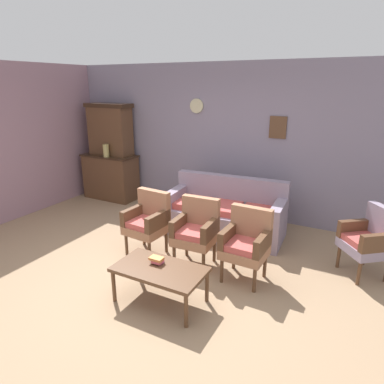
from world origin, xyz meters
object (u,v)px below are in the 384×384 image
(armchair_by_doorway, at_px, (148,220))
(armchair_row_middle, at_px, (246,242))
(armchair_near_couch_end, at_px, (196,229))
(side_cabinet, at_px, (111,177))
(coffee_table, at_px, (160,271))
(book_stack_on_table, at_px, (157,260))
(floral_couch, at_px, (225,214))
(vase_on_cabinet, at_px, (106,151))
(wingback_chair_by_fireplace, at_px, (369,238))

(armchair_by_doorway, distance_m, armchair_row_middle, 1.46)
(armchair_near_couch_end, xyz_separation_m, armchair_row_middle, (0.71, -0.05, 0.00))
(side_cabinet, distance_m, coffee_table, 3.87)
(armchair_row_middle, distance_m, book_stack_on_table, 1.12)
(armchair_near_couch_end, distance_m, coffee_table, 0.96)
(floral_couch, bearing_deg, armchair_by_doorway, -122.78)
(floral_couch, bearing_deg, vase_on_cabinet, 172.44)
(armchair_by_doorway, relative_size, book_stack_on_table, 5.96)
(armchair_near_couch_end, distance_m, wingback_chair_by_fireplace, 2.17)
(vase_on_cabinet, xyz_separation_m, armchair_by_doorway, (2.03, -1.48, -0.56))
(armchair_near_couch_end, bearing_deg, book_stack_on_table, -92.40)
(floral_couch, height_order, book_stack_on_table, floral_couch)
(book_stack_on_table, bearing_deg, side_cabinet, 138.50)
(armchair_row_middle, bearing_deg, armchair_near_couch_end, 176.33)
(side_cabinet, relative_size, wingback_chair_by_fireplace, 1.28)
(side_cabinet, xyz_separation_m, coffee_table, (2.90, -2.57, -0.09))
(side_cabinet, bearing_deg, armchair_by_doorway, -38.23)
(armchair_by_doorway, xyz_separation_m, wingback_chair_by_fireplace, (2.79, 0.80, 0.00))
(floral_couch, distance_m, armchair_row_middle, 1.35)
(armchair_near_couch_end, relative_size, book_stack_on_table, 5.96)
(vase_on_cabinet, distance_m, armchair_by_doorway, 2.57)
(wingback_chair_by_fireplace, bearing_deg, armchair_near_couch_end, -159.64)
(side_cabinet, relative_size, vase_on_cabinet, 4.49)
(side_cabinet, distance_m, armchair_near_couch_end, 3.28)
(floral_couch, bearing_deg, book_stack_on_table, -90.28)
(book_stack_on_table, bearing_deg, armchair_by_doorway, 130.44)
(vase_on_cabinet, xyz_separation_m, armchair_row_middle, (3.49, -1.48, -0.56))
(book_stack_on_table, bearing_deg, armchair_near_couch_end, 87.60)
(floral_couch, height_order, armchair_row_middle, same)
(vase_on_cabinet, xyz_separation_m, wingback_chair_by_fireplace, (4.81, -0.68, -0.56))
(vase_on_cabinet, height_order, coffee_table, vase_on_cabinet)
(vase_on_cabinet, distance_m, floral_couch, 2.87)
(armchair_row_middle, bearing_deg, floral_couch, 123.52)
(floral_couch, xyz_separation_m, wingback_chair_by_fireplace, (2.07, -0.32, 0.17))
(armchair_by_doorway, bearing_deg, wingback_chair_by_fireplace, 16.07)
(vase_on_cabinet, height_order, armchair_by_doorway, vase_on_cabinet)
(wingback_chair_by_fireplace, bearing_deg, book_stack_on_table, -141.77)
(coffee_table, bearing_deg, wingback_chair_by_fireplace, 40.52)
(side_cabinet, height_order, coffee_table, side_cabinet)
(floral_couch, xyz_separation_m, coffee_table, (0.07, -2.02, 0.05))
(armchair_row_middle, distance_m, coffee_table, 1.13)
(armchair_by_doorway, xyz_separation_m, book_stack_on_table, (0.71, -0.83, -0.04))
(armchair_near_couch_end, xyz_separation_m, coffee_table, (0.04, -0.95, -0.12))
(vase_on_cabinet, distance_m, armchair_row_middle, 3.83)
(floral_couch, bearing_deg, armchair_near_couch_end, -88.54)
(side_cabinet, relative_size, armchair_near_couch_end, 1.28)
(armchair_near_couch_end, bearing_deg, armchair_by_doorway, -176.51)
(armchair_by_doorway, distance_m, book_stack_on_table, 1.10)
(coffee_table, bearing_deg, book_stack_on_table, 137.96)
(coffee_table, distance_m, book_stack_on_table, 0.14)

